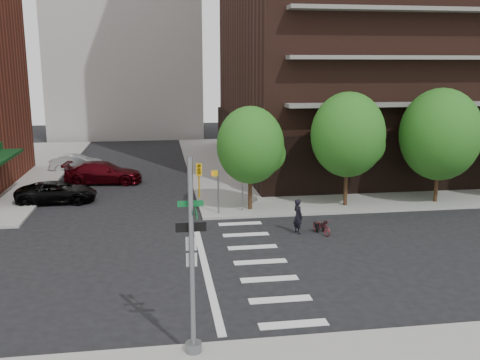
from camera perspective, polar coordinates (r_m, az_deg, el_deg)
The scene contains 14 objects.
ground at distance 23.95m, azimuth -4.98°, elevation -9.09°, with size 120.00×120.00×0.00m, color black.
sidewalk_ne at distance 51.46m, azimuth 16.54°, elevation 2.03°, with size 39.00×33.00×0.15m, color gray.
crosswalk at distance 24.18m, azimuth 0.31°, elevation -8.83°, with size 3.85×13.00×0.01m.
tree_a at distance 31.59m, azimuth 1.11°, elevation 3.74°, with size 4.00×4.00×5.90m.
tree_b at distance 33.08m, azimuth 11.44°, elevation 4.75°, with size 4.50×4.50×6.65m.
tree_c at distance 35.60m, azimuth 20.57°, elevation 4.57°, with size 5.00×5.00×6.80m.
traffic_signal at distance 15.98m, azimuth -5.02°, elevation -9.79°, with size 0.90×0.75×6.00m.
pedestrian_signal at distance 31.19m, azimuth -1.78°, elevation -0.47°, with size 2.18×0.67×2.60m.
parked_car_black at distance 36.22m, azimuth -18.97°, elevation -1.24°, with size 4.99×2.30×1.39m, color black.
parked_car_maroon at distance 41.10m, azimuth -14.37°, elevation 0.76°, with size 5.69×2.31×1.65m, color #41050B.
parked_car_silver at distance 46.73m, azimuth -17.04°, elevation 1.79°, with size 4.24×1.48×1.40m, color #B6BABE.
scooter at distance 28.38m, azimuth 8.71°, elevation -4.91°, with size 0.54×1.54×0.81m, color maroon.
dog_walker at distance 28.19m, azimuth 6.20°, elevation -3.86°, with size 0.44×0.67×1.84m, color black.
dog at distance 28.68m, azimuth 8.61°, elevation -4.82°, with size 0.68×0.28×0.57m.
Camera 1 is at (-1.35, -22.30, 8.65)m, focal length 40.00 mm.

